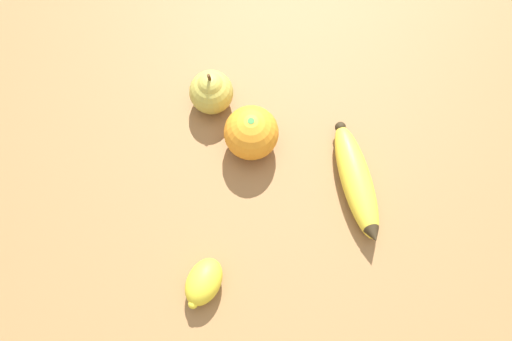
{
  "coord_description": "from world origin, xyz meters",
  "views": [
    {
      "loc": [
        0.36,
        0.01,
        0.87
      ],
      "look_at": [
        0.04,
        -0.03,
        0.03
      ],
      "focal_mm": 42.0,
      "sensor_mm": 36.0,
      "label": 1
    }
  ],
  "objects_px": {
    "pear": "(211,91)",
    "lemon": "(204,282)",
    "banana": "(357,181)",
    "orange": "(251,133)"
  },
  "relations": [
    {
      "from": "banana",
      "to": "lemon",
      "type": "xyz_separation_m",
      "value": [
        0.18,
        -0.21,
        0.0
      ]
    },
    {
      "from": "pear",
      "to": "lemon",
      "type": "xyz_separation_m",
      "value": [
        0.29,
        0.03,
        -0.01
      ]
    },
    {
      "from": "lemon",
      "to": "orange",
      "type": "bearing_deg",
      "value": 170.29
    },
    {
      "from": "pear",
      "to": "banana",
      "type": "bearing_deg",
      "value": 63.81
    },
    {
      "from": "banana",
      "to": "lemon",
      "type": "relative_size",
      "value": 2.39
    },
    {
      "from": "orange",
      "to": "pear",
      "type": "xyz_separation_m",
      "value": [
        -0.07,
        -0.07,
        -0.0
      ]
    },
    {
      "from": "banana",
      "to": "pear",
      "type": "height_order",
      "value": "pear"
    },
    {
      "from": "banana",
      "to": "pear",
      "type": "xyz_separation_m",
      "value": [
        -0.12,
        -0.24,
        0.02
      ]
    },
    {
      "from": "banana",
      "to": "pear",
      "type": "distance_m",
      "value": 0.26
    },
    {
      "from": "orange",
      "to": "pear",
      "type": "distance_m",
      "value": 0.1
    }
  ]
}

